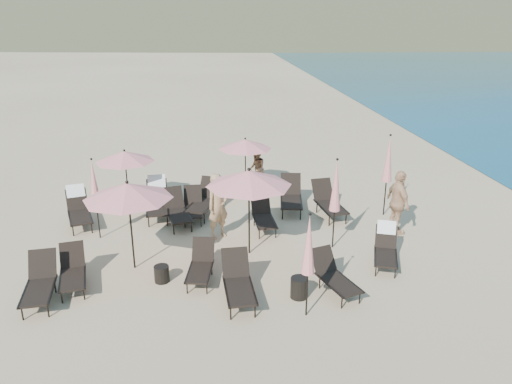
{
  "coord_description": "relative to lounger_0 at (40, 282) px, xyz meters",
  "views": [
    {
      "loc": [
        -1.14,
        -10.47,
        6.16
      ],
      "look_at": [
        0.3,
        3.5,
        1.1
      ],
      "focal_mm": 35.0,
      "sensor_mm": 36.0,
      "label": 1
    }
  ],
  "objects": [
    {
      "name": "lounger_0",
      "position": [
        0.0,
        0.0,
        0.0
      ],
      "size": [
        0.82,
        1.71,
        0.94
      ],
      "rotation": [
        0.0,
        0.0,
        0.12
      ],
      "color": "black",
      "rests_on": "ground"
    },
    {
      "name": "beachgoer_c",
      "position": [
        9.33,
        2.71,
        0.52
      ],
      "size": [
        0.64,
        1.19,
        1.92
      ],
      "primitive_type": "imported",
      "rotation": [
        0.0,
        0.0,
        1.73
      ],
      "color": "tan",
      "rests_on": "ground"
    },
    {
      "name": "lounger_5",
      "position": [
        8.38,
        0.93,
        0.01
      ],
      "size": [
        1.0,
        1.62,
        0.95
      ],
      "rotation": [
        0.0,
        0.0,
        -0.32
      ],
      "color": "black",
      "rests_on": "ground"
    },
    {
      "name": "lounger_9",
      "position": [
        3.72,
        4.87,
        0.04
      ],
      "size": [
        1.23,
        1.9,
        1.02
      ],
      "rotation": [
        0.0,
        0.0,
        -0.34
      ],
      "color": "black",
      "rests_on": "ground"
    },
    {
      "name": "umbrella_closed_3",
      "position": [
        7.25,
        1.97,
        1.35
      ],
      "size": [
        0.3,
        0.3,
        2.58
      ],
      "color": "black",
      "rests_on": "ground"
    },
    {
      "name": "umbrella_open_2",
      "position": [
        1.22,
        5.5,
        1.37
      ],
      "size": [
        1.9,
        1.9,
        2.04
      ],
      "color": "black",
      "rests_on": "ground"
    },
    {
      "name": "umbrella_open_3",
      "position": [
        5.21,
        6.7,
        1.37
      ],
      "size": [
        1.9,
        1.9,
        2.04
      ],
      "color": "black",
      "rests_on": "ground"
    },
    {
      "name": "beachgoer_a",
      "position": [
        4.12,
        2.99,
        0.52
      ],
      "size": [
        0.84,
        0.78,
        1.93
      ],
      "primitive_type": "imported",
      "rotation": [
        0.0,
        0.0,
        0.62
      ],
      "color": "tan",
      "rests_on": "ground"
    },
    {
      "name": "lounger_1",
      "position": [
        0.58,
        0.54,
        -0.03
      ],
      "size": [
        0.88,
        1.61,
        0.88
      ],
      "rotation": [
        0.0,
        0.0,
        0.21
      ],
      "color": "black",
      "rests_on": "ground"
    },
    {
      "name": "umbrella_closed_2",
      "position": [
        0.68,
        3.27,
        1.23
      ],
      "size": [
        0.28,
        0.28,
        2.41
      ],
      "color": "black",
      "rests_on": "ground"
    },
    {
      "name": "umbrella_open_0",
      "position": [
        1.91,
        1.33,
        1.64
      ],
      "size": [
        2.19,
        2.19,
        2.36
      ],
      "color": "black",
      "rests_on": "ground"
    },
    {
      "name": "lounger_11",
      "position": [
        7.67,
        4.29,
        0.03
      ],
      "size": [
        0.9,
        1.83,
        1.01
      ],
      "rotation": [
        0.0,
        0.0,
        0.13
      ],
      "color": "black",
      "rests_on": "ground"
    },
    {
      "name": "lounger_13",
      "position": [
        3.36,
        4.48,
        -0.02
      ],
      "size": [
        0.61,
        1.56,
        0.89
      ],
      "rotation": [
        0.0,
        0.0,
        0.01
      ],
      "color": "black",
      "rests_on": "ground"
    },
    {
      "name": "lounger_8",
      "position": [
        2.87,
        4.1,
        0.01
      ],
      "size": [
        1.04,
        1.8,
        0.97
      ],
      "rotation": [
        0.0,
        0.0,
        0.25
      ],
      "color": "black",
      "rests_on": "ground"
    },
    {
      "name": "lounger_7",
      "position": [
        2.22,
        4.86,
        0.1
      ],
      "size": [
        0.81,
        1.88,
        1.14
      ],
      "rotation": [
        0.0,
        0.0,
        0.08
      ],
      "color": "black",
      "rests_on": "ground"
    },
    {
      "name": "ground",
      "position": [
        4.98,
        0.17,
        -0.44
      ],
      "size": [
        800.0,
        800.0,
        0.0
      ],
      "primitive_type": "plane",
      "color": "#D6BA8C",
      "rests_on": "ground"
    },
    {
      "name": "side_table_1",
      "position": [
        5.84,
        -0.49,
        -0.2
      ],
      "size": [
        0.41,
        0.41,
        0.49
      ],
      "primitive_type": "cylinder",
      "color": "black",
      "rests_on": "ground"
    },
    {
      "name": "beachgoer_b",
      "position": [
        5.64,
        7.0,
        0.34
      ],
      "size": [
        0.62,
        0.78,
        1.56
      ],
      "primitive_type": "imported",
      "rotation": [
        0.0,
        0.0,
        -1.61
      ],
      "color": "#966F4D",
      "rests_on": "ground"
    },
    {
      "name": "side_table_0",
      "position": [
        2.66,
        0.54,
        -0.23
      ],
      "size": [
        0.37,
        0.37,
        0.41
      ],
      "primitive_type": "cylinder",
      "color": "black",
      "rests_on": "ground"
    },
    {
      "name": "umbrella_open_1",
      "position": [
        4.91,
        1.86,
        1.7
      ],
      "size": [
        2.25,
        2.25,
        2.42
      ],
      "color": "black",
      "rests_on": "ground"
    },
    {
      "name": "lounger_3",
      "position": [
        4.45,
        -0.43,
        0.01
      ],
      "size": [
        0.72,
        1.7,
        0.96
      ],
      "rotation": [
        0.0,
        0.0,
        0.05
      ],
      "color": "black",
      "rests_on": "ground"
    },
    {
      "name": "umbrella_closed_0",
      "position": [
        5.86,
        -1.23,
        1.23
      ],
      "size": [
        0.28,
        0.28,
        2.4
      ],
      "color": "black",
      "rests_on": "ground"
    },
    {
      "name": "umbrella_closed_1",
      "position": [
        9.47,
        4.13,
        1.42
      ],
      "size": [
        0.31,
        0.31,
        2.67
      ],
      "color": "black",
      "rests_on": "ground"
    },
    {
      "name": "lounger_10",
      "position": [
        6.56,
        4.88,
        0.04
      ],
      "size": [
        0.93,
        1.88,
        1.04
      ],
      "rotation": [
        0.0,
        0.0,
        -0.14
      ],
      "color": "black",
      "rests_on": "ground"
    },
    {
      "name": "lounger_12",
      "position": [
        5.48,
        3.45,
        -0.03
      ],
      "size": [
        0.67,
        1.58,
        0.89
      ],
      "rotation": [
        0.0,
        0.0,
        0.06
      ],
      "color": "black",
      "rests_on": "ground"
    },
    {
      "name": "lounger_4",
      "position": [
        6.69,
        -0.31,
        -0.04
      ],
      "size": [
        1.02,
        1.61,
        0.87
      ],
      "rotation": [
        0.0,
        0.0,
        0.32
      ],
      "color": "black",
      "rests_on": "ground"
    },
    {
      "name": "lounger_2",
      "position": [
        3.61,
        0.57,
        -0.05
      ],
      "size": [
        0.76,
        1.53,
        0.84
      ],
      "rotation": [
        0.0,
        0.0,
        -0.14
      ],
      "color": "black",
      "rests_on": "ground"
    },
    {
      "name": "lounger_6",
      "position": [
        -0.13,
        4.39,
        0.07
      ],
      "size": [
        1.11,
        1.83,
        1.08
      ],
      "rotation": [
        0.0,
        0.0,
        0.3
      ],
      "color": "black",
      "rests_on": "ground"
    }
  ]
}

